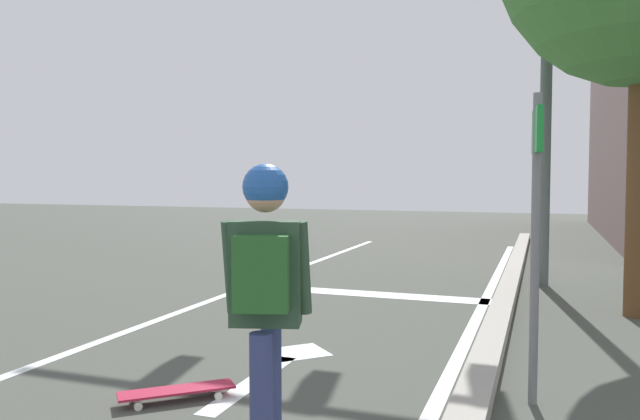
% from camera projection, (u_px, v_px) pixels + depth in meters
% --- Properties ---
extents(lane_line_center, '(0.12, 20.00, 0.01)m').
position_uv_depth(lane_line_center, '(80.00, 349.00, 5.60)').
color(lane_line_center, silver).
rests_on(lane_line_center, ground).
extents(lane_line_curbside, '(0.12, 20.00, 0.01)m').
position_uv_depth(lane_line_curbside, '(442.00, 391.00, 4.49)').
color(lane_line_curbside, silver).
rests_on(lane_line_curbside, ground).
extents(stop_bar, '(3.40, 0.40, 0.01)m').
position_uv_depth(stop_bar, '(365.00, 294.00, 8.25)').
color(stop_bar, silver).
rests_on(stop_bar, ground).
extents(lane_arrow_stem, '(0.16, 1.40, 0.01)m').
position_uv_depth(lane_arrow_stem, '(252.00, 383.00, 4.67)').
color(lane_arrow_stem, silver).
rests_on(lane_arrow_stem, ground).
extents(lane_arrow_head, '(0.71, 0.71, 0.01)m').
position_uv_depth(lane_arrow_head, '(294.00, 353.00, 5.47)').
color(lane_arrow_head, silver).
rests_on(lane_arrow_head, ground).
extents(curb_strip, '(0.24, 24.00, 0.14)m').
position_uv_depth(curb_strip, '(478.00, 386.00, 4.40)').
color(curb_strip, '#A29D93').
rests_on(curb_strip, ground).
extents(skater, '(0.42, 0.59, 1.54)m').
position_uv_depth(skater, '(265.00, 282.00, 3.05)').
color(skater, navy).
rests_on(skater, skateboard).
extents(spare_skateboard, '(0.72, 0.67, 0.08)m').
position_uv_depth(spare_skateboard, '(177.00, 391.00, 4.30)').
color(spare_skateboard, '#A61B37').
rests_on(spare_skateboard, ground).
extents(street_sign_post, '(0.08, 0.44, 2.11)m').
position_uv_depth(street_sign_post, '(536.00, 202.00, 4.17)').
color(street_sign_post, slate).
rests_on(street_sign_post, ground).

